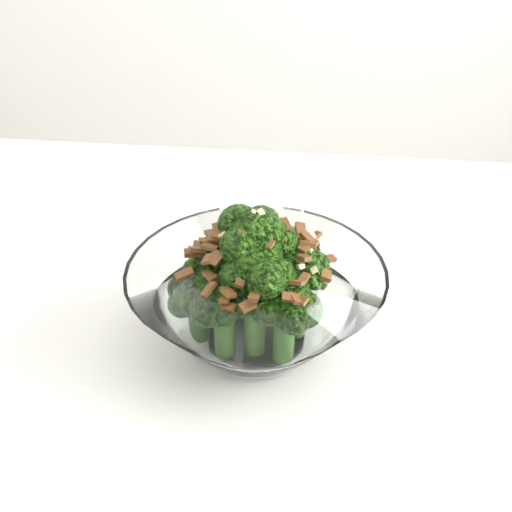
{
  "coord_description": "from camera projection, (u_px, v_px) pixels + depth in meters",
  "views": [
    {
      "loc": [
        0.13,
        -0.28,
        1.06
      ],
      "look_at": [
        0.11,
        0.07,
        0.83
      ],
      "focal_mm": 40.0,
      "sensor_mm": 36.0,
      "label": 1
    }
  ],
  "objects": [
    {
      "name": "table",
      "position": [
        185.0,
        403.0,
        0.5
      ],
      "size": [
        1.25,
        0.88,
        0.75
      ],
      "color": "white",
      "rests_on": "ground"
    },
    {
      "name": "broccoli_dish",
      "position": [
        256.0,
        298.0,
        0.44
      ],
      "size": [
        0.19,
        0.19,
        0.12
      ],
      "color": "white",
      "rests_on": "table"
    }
  ]
}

